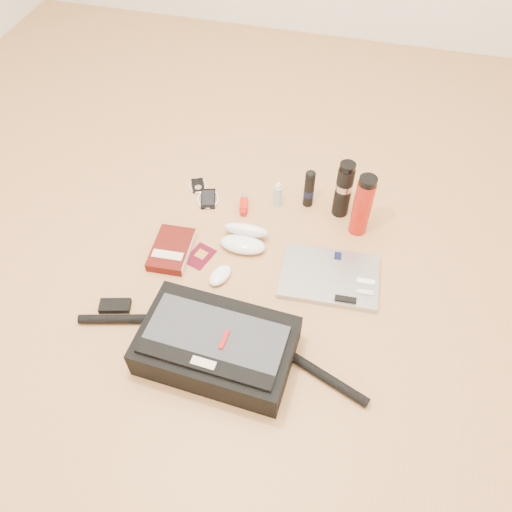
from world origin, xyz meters
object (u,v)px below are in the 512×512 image
messenger_bag (216,346)px  book (172,250)px  thermos_red (362,206)px  laptop (330,277)px  thermos_black (344,189)px

messenger_bag → book: bearing=131.5°
book → thermos_red: (0.71, 0.31, 0.12)m
laptop → thermos_black: bearing=88.9°
messenger_bag → book: 0.50m
laptop → book: 0.64m
laptop → messenger_bag: bearing=-131.1°
messenger_bag → thermos_black: 0.85m
book → messenger_bag: bearing=-55.2°
laptop → thermos_red: bearing=72.4°
thermos_black → thermos_red: (0.09, -0.08, 0.01)m
laptop → book: bearing=179.1°
thermos_red → thermos_black: bearing=136.0°
thermos_red → laptop: bearing=-103.9°
thermos_red → messenger_bag: bearing=-119.2°
laptop → thermos_black: thermos_black is taller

